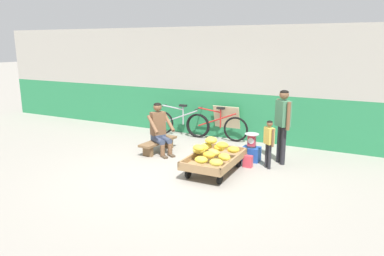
% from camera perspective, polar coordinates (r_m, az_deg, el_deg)
% --- Properties ---
extents(ground_plane, '(80.00, 80.00, 0.00)m').
position_cam_1_polar(ground_plane, '(6.95, -2.64, -7.23)').
color(ground_plane, gray).
extents(back_wall, '(16.00, 0.30, 2.86)m').
position_cam_1_polar(back_wall, '(9.34, 6.66, 7.04)').
color(back_wall, '#287F4C').
rests_on(back_wall, ground).
extents(banana_cart, '(0.85, 1.45, 0.36)m').
position_cam_1_polar(banana_cart, '(6.94, 3.60, -5.17)').
color(banana_cart, '#99754C').
rests_on(banana_cart, ground).
extents(banana_pile, '(0.88, 1.11, 0.26)m').
position_cam_1_polar(banana_pile, '(6.83, 3.19, -3.50)').
color(banana_pile, yellow).
rests_on(banana_pile, banana_cart).
extents(low_bench, '(0.38, 1.12, 0.27)m').
position_cam_1_polar(low_bench, '(8.27, -5.37, -2.43)').
color(low_bench, brown).
rests_on(low_bench, ground).
extents(vendor_seated, '(0.74, 0.66, 1.14)m').
position_cam_1_polar(vendor_seated, '(8.10, -5.15, -0.07)').
color(vendor_seated, brown).
rests_on(vendor_seated, ground).
extents(plastic_crate, '(0.36, 0.28, 0.30)m').
position_cam_1_polar(plastic_crate, '(7.73, 9.38, -4.09)').
color(plastic_crate, '#234CA8').
rests_on(plastic_crate, ground).
extents(weighing_scale, '(0.30, 0.30, 0.29)m').
position_cam_1_polar(weighing_scale, '(7.64, 9.46, -1.92)').
color(weighing_scale, '#28282D').
rests_on(weighing_scale, plastic_crate).
extents(bicycle_near_left, '(1.66, 0.48, 0.86)m').
position_cam_1_polar(bicycle_near_left, '(9.64, -1.99, 0.82)').
color(bicycle_near_left, black).
rests_on(bicycle_near_left, ground).
extents(bicycle_far_left, '(1.66, 0.48, 0.86)m').
position_cam_1_polar(bicycle_far_left, '(9.27, 3.92, 0.29)').
color(bicycle_far_left, black).
rests_on(bicycle_far_left, ground).
extents(sign_board, '(0.70, 0.27, 0.87)m').
position_cam_1_polar(sign_board, '(9.37, 5.59, 0.91)').
color(sign_board, '#C6B289').
rests_on(sign_board, ground).
extents(customer_adult, '(0.36, 0.38, 1.53)m').
position_cam_1_polar(customer_adult, '(7.50, 14.22, 1.48)').
color(customer_adult, '#232328').
rests_on(customer_adult, ground).
extents(customer_child, '(0.24, 0.23, 0.97)m').
position_cam_1_polar(customer_child, '(7.21, 12.12, -1.73)').
color(customer_child, '#232328').
rests_on(customer_child, ground).
extents(shopping_bag, '(0.18, 0.12, 0.24)m').
position_cam_1_polar(shopping_bag, '(7.34, 8.86, -5.25)').
color(shopping_bag, '#D13D4C').
rests_on(shopping_bag, ground).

